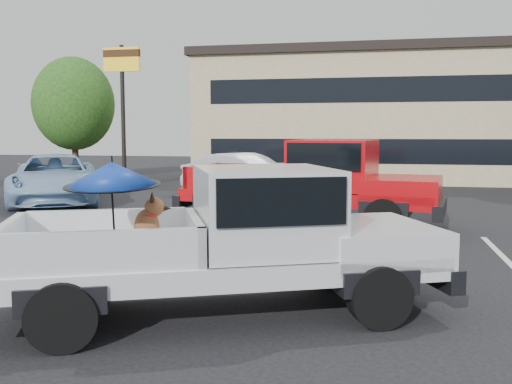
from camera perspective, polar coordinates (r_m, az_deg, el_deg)
ground at (r=9.11m, az=7.65°, el=-8.86°), size 90.00×90.00×0.00m
stripe_left at (r=11.62m, az=-6.56°, el=-5.60°), size 0.12×5.00×0.01m
stripe_right at (r=11.28m, az=23.93°, el=-6.42°), size 0.12×5.00×0.01m
motel_building at (r=29.82m, az=14.72°, el=7.46°), size 20.40×8.40×6.30m
motel_sign at (r=25.26m, az=-13.23°, el=11.09°), size 1.60×0.22×6.00m
tree_left at (r=29.69m, az=-17.77°, el=8.39°), size 3.96×3.96×6.02m
tree_back at (r=33.29m, az=21.51°, el=9.14°), size 4.68×4.68×7.11m
silver_pickup at (r=7.31m, az=-0.99°, el=-4.05°), size 6.00×4.07×2.06m
red_pickup at (r=14.20m, az=6.99°, el=1.28°), size 6.78×3.18×2.15m
silver_sedan at (r=20.52m, az=-1.06°, el=1.67°), size 5.08×3.36×1.58m
blue_suv at (r=19.99m, az=-19.46°, el=1.26°), size 5.17×6.36×1.61m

